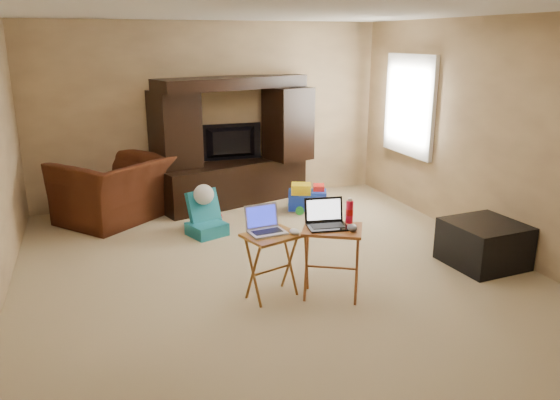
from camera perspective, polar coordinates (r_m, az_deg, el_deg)
name	(u,v)px	position (r m, az deg, el deg)	size (l,w,h in m)	color
floor	(274,270)	(5.60, -0.68, -7.32)	(5.50, 5.50, 0.00)	#C8B48B
ceiling	(273,11)	(5.13, -0.78, 19.17)	(5.50, 5.50, 0.00)	silver
wall_back	(211,113)	(7.84, -7.25, 8.97)	(5.00, 5.00, 0.00)	tan
wall_front	(450,251)	(2.85, 17.32, -5.08)	(5.00, 5.00, 0.00)	tan
wall_right	(488,135)	(6.45, 20.94, 6.41)	(5.50, 5.50, 0.00)	tan
window_pane	(411,105)	(7.66, 13.48, 9.61)	(1.20, 1.20, 0.00)	white
window_frame	(409,105)	(7.65, 13.35, 9.61)	(0.06, 1.14, 1.34)	white
entertainment_center	(234,142)	(7.66, -4.86, 6.10)	(2.16, 0.54, 1.77)	black
television	(232,143)	(7.78, -5.08, 5.98)	(0.90, 0.12, 0.52)	black
recliner	(114,190)	(7.27, -16.96, 0.98)	(1.25, 1.09, 0.81)	#47220F
child_rocker	(206,214)	(6.53, -7.71, -1.45)	(0.40, 0.45, 0.53)	#187085
plush_toy	(210,212)	(6.88, -7.37, -1.24)	(0.32, 0.27, 0.36)	red
push_toy	(307,197)	(7.44, 2.87, 0.36)	(0.52, 0.37, 0.39)	blue
ottoman	(484,244)	(6.03, 20.52, -4.30)	(0.70, 0.70, 0.45)	black
tray_table_left	(272,266)	(4.93, -0.86, -6.89)	(0.46, 0.37, 0.60)	#AC7029
tray_table_right	(332,263)	(4.94, 5.41, -6.57)	(0.51, 0.41, 0.67)	#994A25
laptop_left	(267,221)	(4.80, -1.34, -2.17)	(0.32, 0.26, 0.24)	#B2B1B6
laptop_right	(328,215)	(4.78, 5.02, -1.55)	(0.35, 0.29, 0.24)	black
mouse_left	(295,232)	(4.81, 1.53, -3.33)	(0.08, 0.12, 0.05)	silver
mouse_right	(352,228)	(4.76, 7.55, -2.88)	(0.09, 0.14, 0.06)	#3F4044
water_bottle	(349,212)	(4.93, 7.27, -1.25)	(0.07, 0.07, 0.20)	red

